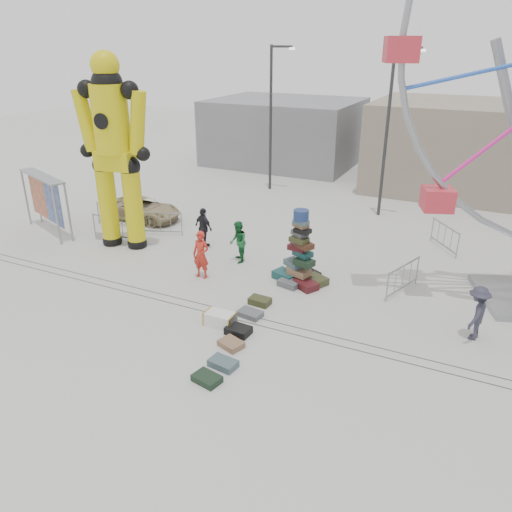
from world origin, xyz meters
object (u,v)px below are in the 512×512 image
at_px(barricade_dummy_c, 160,224).
at_px(barricade_wheel_back, 444,237).
at_px(barricade_dummy_a, 117,215).
at_px(lamp_post_left, 272,112).
at_px(suitcase_tower, 300,262).
at_px(banner_scaffold, 44,190).
at_px(parked_suv, 142,209).
at_px(crash_test_dummy, 114,146).
at_px(steamer_trunk, 220,319).
at_px(pedestrian_red, 201,255).
at_px(pedestrian_black, 204,227).
at_px(lamp_post_right, 389,126).
at_px(barricade_dummy_b, 113,228).
at_px(pedestrian_green, 238,242).
at_px(pedestrian_grey, 477,313).
at_px(barricade_wheel_front, 403,278).

xyz_separation_m(barricade_dummy_c, barricade_wheel_back, (11.88, 3.84, 0.00)).
xyz_separation_m(barricade_dummy_a, barricade_wheel_back, (14.49, 3.68, 0.00)).
height_order(lamp_post_left, suitcase_tower, lamp_post_left).
distance_m(banner_scaffold, parked_suv, 4.55).
bearing_deg(crash_test_dummy, barricade_dummy_a, 126.15).
bearing_deg(barricade_wheel_back, barricade_dummy_a, -113.01).
xyz_separation_m(steamer_trunk, barricade_dummy_c, (-6.36, 5.70, 0.33)).
bearing_deg(pedestrian_red, pedestrian_black, 119.85).
bearing_deg(barricade_dummy_c, crash_test_dummy, -131.87).
relative_size(banner_scaffold, barricade_wheel_back, 1.85).
distance_m(barricade_wheel_back, parked_suv, 14.17).
relative_size(lamp_post_right, barricade_dummy_b, 4.00).
distance_m(barricade_dummy_b, pedestrian_black, 4.23).
relative_size(barricade_dummy_c, pedestrian_green, 1.19).
relative_size(pedestrian_green, pedestrian_black, 0.98).
bearing_deg(lamp_post_right, parked_suv, -150.95).
height_order(lamp_post_right, banner_scaffold, lamp_post_right).
distance_m(crash_test_dummy, pedestrian_grey, 14.67).
bearing_deg(barricade_dummy_a, pedestrian_red, -37.33).
xyz_separation_m(lamp_post_right, barricade_dummy_b, (-10.00, -8.58, -3.93)).
height_order(barricade_dummy_c, pedestrian_green, pedestrian_green).
bearing_deg(pedestrian_grey, crash_test_dummy, -84.39).
height_order(banner_scaffold, pedestrian_red, banner_scaffold).
xyz_separation_m(barricade_dummy_a, pedestrian_black, (5.12, -0.45, 0.31)).
xyz_separation_m(pedestrian_green, parked_suv, (-6.68, 2.47, -0.30)).
bearing_deg(barricade_wheel_front, lamp_post_right, 37.68).
distance_m(barricade_dummy_c, pedestrian_black, 2.55).
distance_m(lamp_post_left, pedestrian_green, 11.38).
relative_size(banner_scaffold, parked_suv, 0.94).
bearing_deg(parked_suv, crash_test_dummy, -156.22).
bearing_deg(pedestrian_black, steamer_trunk, 144.13).
relative_size(steamer_trunk, barricade_wheel_back, 0.47).
bearing_deg(pedestrian_black, lamp_post_left, -64.82).
relative_size(crash_test_dummy, barricade_dummy_c, 4.08).
height_order(pedestrian_green, pedestrian_black, pedestrian_black).
distance_m(lamp_post_left, pedestrian_black, 10.23).
bearing_deg(pedestrian_black, pedestrian_green, 177.64).
relative_size(barricade_dummy_a, pedestrian_green, 1.19).
distance_m(barricade_dummy_b, pedestrian_grey, 15.20).
xyz_separation_m(crash_test_dummy, pedestrian_grey, (14.20, -1.31, -3.45)).
relative_size(lamp_post_left, barricade_dummy_c, 4.00).
bearing_deg(pedestrian_red, barricade_dummy_c, 143.91).
xyz_separation_m(lamp_post_left, barricade_dummy_b, (-3.00, -10.58, -3.93)).
xyz_separation_m(steamer_trunk, barricade_dummy_a, (-8.97, 5.86, 0.33)).
xyz_separation_m(lamp_post_right, pedestrian_black, (-5.92, -7.51, -3.62)).
distance_m(barricade_dummy_b, pedestrian_red, 5.84).
bearing_deg(suitcase_tower, banner_scaffold, -157.28).
distance_m(pedestrian_red, pedestrian_green, 1.96).
height_order(pedestrian_red, parked_suv, pedestrian_red).
height_order(crash_test_dummy, barricade_dummy_a, crash_test_dummy).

